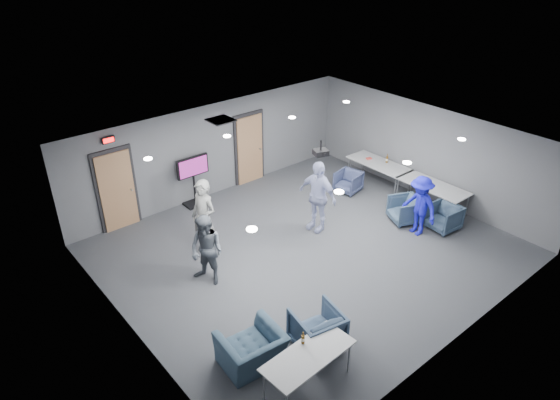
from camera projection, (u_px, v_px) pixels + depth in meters
floor at (308, 250)px, 12.19m from camera, size 9.00×9.00×0.00m
ceiling at (312, 148)px, 10.89m from camera, size 9.00×9.00×0.00m
wall_back at (214, 150)px, 14.23m from camera, size 9.00×0.02×2.70m
wall_front at (463, 286)px, 8.85m from camera, size 9.00×0.02×2.70m
wall_left at (128, 279)px, 9.01m from camera, size 0.02×8.00×2.70m
wall_right at (427, 152)px, 14.07m from camera, size 0.02×8.00×2.70m
door_left at (117, 190)px, 12.64m from camera, size 1.06×0.17×2.24m
door_right at (249, 149)px, 15.00m from camera, size 1.06×0.17×2.24m
exit_sign at (108, 140)px, 11.96m from camera, size 0.32×0.08×0.16m
hvac_diffuser at (221, 120)px, 12.49m from camera, size 0.60×0.60×0.03m
downlights at (312, 149)px, 10.89m from camera, size 6.18×3.78×0.02m
person_a at (204, 218)px, 11.66m from camera, size 0.61×0.79×1.92m
person_b at (207, 250)px, 10.73m from camera, size 0.85×0.96×1.65m
person_c at (317, 196)px, 12.62m from camera, size 0.63×1.18×1.91m
person_d at (420, 206)px, 12.50m from camera, size 0.70×1.09×1.60m
chair_right_a at (348, 182)px, 14.75m from camera, size 0.81×0.79×0.63m
chair_right_b at (405, 210)px, 13.23m from camera, size 0.99×0.98×0.69m
chair_right_c at (443, 217)px, 12.89m from camera, size 0.82×0.80×0.69m
chair_front_a at (317, 329)px, 9.25m from camera, size 0.99×1.01×0.79m
chair_front_b at (251, 350)px, 8.85m from camera, size 1.16×1.04×0.70m
table_right_a at (379, 164)px, 14.93m from camera, size 0.82×1.98×0.73m
table_right_b at (433, 187)px, 13.65m from camera, size 0.82×1.97×0.73m
table_front_left at (308, 357)px, 8.27m from camera, size 1.70×0.78×0.73m
bottle_front at (303, 339)px, 8.44m from camera, size 0.06×0.06×0.25m
bottle_right at (387, 159)px, 14.90m from camera, size 0.07×0.07×0.28m
snack_box at (369, 158)px, 15.17m from camera, size 0.19×0.15×0.04m
wrapper at (420, 180)px, 13.89m from camera, size 0.22×0.18×0.05m
tv_stand at (194, 178)px, 13.81m from camera, size 0.95×0.45×1.46m
projector at (321, 152)px, 11.42m from camera, size 0.39×0.36×0.35m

